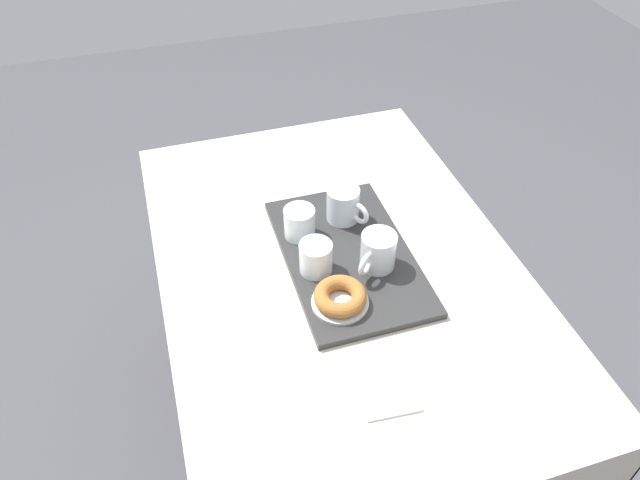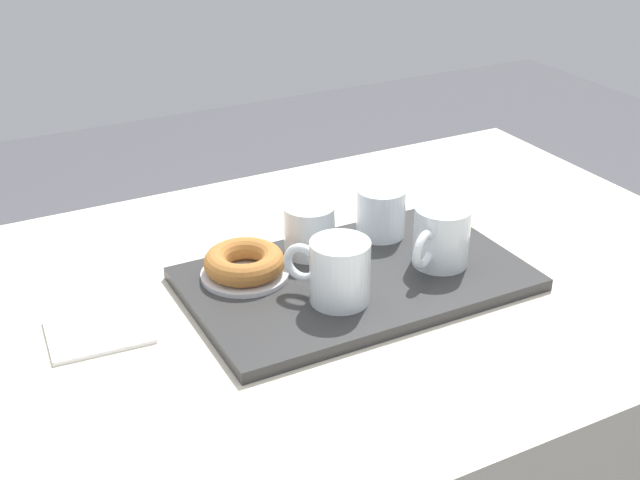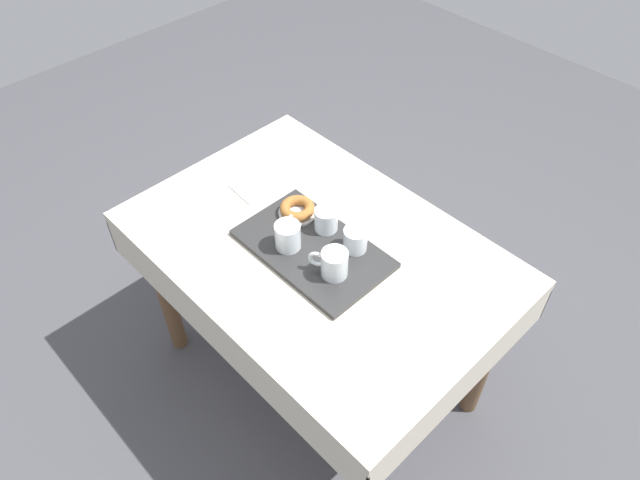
# 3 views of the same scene
# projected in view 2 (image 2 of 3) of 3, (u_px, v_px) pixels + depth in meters

# --- Properties ---
(dining_table) EXTENTS (1.21, 0.83, 0.76)m
(dining_table) POSITION_uv_depth(u_px,v_px,m) (343.00, 338.00, 1.27)
(dining_table) COLOR beige
(dining_table) RESTS_ON ground
(serving_tray) EXTENTS (0.48, 0.29, 0.02)m
(serving_tray) POSITION_uv_depth(u_px,v_px,m) (356.00, 279.00, 1.20)
(serving_tray) COLOR #2D2D2D
(serving_tray) RESTS_ON dining_table
(tea_mug_left) EXTENTS (0.10, 0.11, 0.09)m
(tea_mug_left) POSITION_uv_depth(u_px,v_px,m) (338.00, 273.00, 1.11)
(tea_mug_left) COLOR white
(tea_mug_left) RESTS_ON serving_tray
(tea_mug_right) EXTENTS (0.12, 0.09, 0.09)m
(tea_mug_right) POSITION_uv_depth(u_px,v_px,m) (441.00, 238.00, 1.20)
(tea_mug_right) COLOR white
(tea_mug_right) RESTS_ON serving_tray
(water_glass_near) EXTENTS (0.08, 0.08, 0.08)m
(water_glass_near) POSITION_uv_depth(u_px,v_px,m) (309.00, 232.00, 1.23)
(water_glass_near) COLOR white
(water_glass_near) RESTS_ON serving_tray
(water_glass_far) EXTENTS (0.08, 0.08, 0.08)m
(water_glass_far) POSITION_uv_depth(u_px,v_px,m) (381.00, 214.00, 1.29)
(water_glass_far) COLOR white
(water_glass_far) RESTS_ON serving_tray
(donut_plate_left) EXTENTS (0.13, 0.13, 0.01)m
(donut_plate_left) POSITION_uv_depth(u_px,v_px,m) (245.00, 274.00, 1.18)
(donut_plate_left) COLOR silver
(donut_plate_left) RESTS_ON serving_tray
(sugar_donut_left) EXTENTS (0.11, 0.11, 0.03)m
(sugar_donut_left) POSITION_uv_depth(u_px,v_px,m) (244.00, 262.00, 1.18)
(sugar_donut_left) COLOR #A3662D
(sugar_donut_left) RESTS_ON donut_plate_left
(paper_napkin) EXTENTS (0.14, 0.12, 0.01)m
(paper_napkin) POSITION_uv_depth(u_px,v_px,m) (99.00, 331.00, 1.09)
(paper_napkin) COLOR white
(paper_napkin) RESTS_ON dining_table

